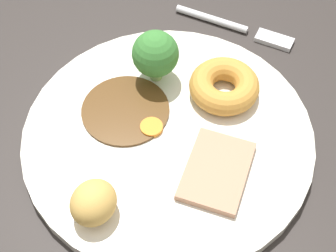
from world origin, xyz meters
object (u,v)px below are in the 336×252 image
object	(u,v)px
roast_potato_left	(93,203)
carrot_coin_front	(152,127)
broccoli_floret	(155,54)
fork	(237,27)
yorkshire_pudding	(224,86)
meat_slice_main	(217,171)
dinner_plate	(168,136)

from	to	relation	value
roast_potato_left	carrot_coin_front	xyz separation A→B (cm)	(-10.58, 0.85, -1.63)
broccoli_floret	fork	xyz separation A→B (cm)	(-12.21, 5.55, -4.59)
carrot_coin_front	broccoli_floret	distance (cm)	7.86
yorkshire_pudding	roast_potato_left	world-z (taller)	roast_potato_left
yorkshire_pudding	carrot_coin_front	bearing A→B (deg)	-35.63
meat_slice_main	carrot_coin_front	distance (cm)	8.25
dinner_plate	yorkshire_pudding	xyz separation A→B (cm)	(-6.99, 3.53, 1.99)
meat_slice_main	broccoli_floret	distance (cm)	14.11
meat_slice_main	yorkshire_pudding	xyz separation A→B (cm)	(-9.64, -2.68, 0.89)
yorkshire_pudding	carrot_coin_front	xyz separation A→B (cm)	(7.31, -5.24, -1.04)
roast_potato_left	carrot_coin_front	bearing A→B (deg)	175.38
fork	meat_slice_main	bearing A→B (deg)	-74.76
meat_slice_main	yorkshire_pudding	size ratio (longest dim) A/B	1.10
dinner_plate	yorkshire_pudding	size ratio (longest dim) A/B	3.98
yorkshire_pudding	roast_potato_left	xyz separation A→B (cm)	(17.88, -6.09, 0.59)
dinner_plate	meat_slice_main	bearing A→B (deg)	66.85
yorkshire_pudding	broccoli_floret	bearing A→B (deg)	-85.43
broccoli_floret	fork	world-z (taller)	broccoli_floret
fork	carrot_coin_front	bearing A→B (deg)	-96.85
yorkshire_pudding	broccoli_floret	distance (cm)	8.05
meat_slice_main	yorkshire_pudding	world-z (taller)	yorkshire_pudding
fork	yorkshire_pudding	bearing A→B (deg)	-77.10
meat_slice_main	roast_potato_left	distance (cm)	12.12
dinner_plate	carrot_coin_front	distance (cm)	1.98
carrot_coin_front	fork	world-z (taller)	carrot_coin_front
yorkshire_pudding	carrot_coin_front	distance (cm)	9.05
yorkshire_pudding	dinner_plate	bearing A→B (deg)	-26.83
meat_slice_main	carrot_coin_front	xyz separation A→B (cm)	(-2.34, -7.91, -0.15)
carrot_coin_front	broccoli_floret	xyz separation A→B (cm)	(-6.69, -2.45, 3.33)
broccoli_floret	yorkshire_pudding	bearing A→B (deg)	94.57
roast_potato_left	broccoli_floret	size ratio (longest dim) A/B	0.73
dinner_plate	yorkshire_pudding	bearing A→B (deg)	153.17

